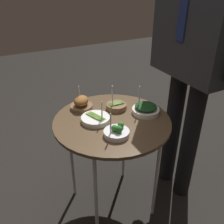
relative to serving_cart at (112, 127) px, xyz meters
The scene contains 8 objects.
ground_plane 0.63m from the serving_cart, ahead, with size 8.00×8.00×0.00m, color black.
serving_cart is the anchor object (origin of this frame).
bowl_roast_back_right 0.24m from the serving_cart, 152.59° to the right, with size 0.14×0.13×0.13m.
bowl_broccoli_front_left 0.17m from the serving_cart, 18.32° to the right, with size 0.13×0.13×0.14m.
bowl_spinach_front_center 0.23m from the serving_cart, 84.34° to the left, with size 0.16×0.16×0.17m.
bowl_asparagus_far_rim 0.15m from the serving_cart, 141.21° to the left, with size 0.12×0.12×0.16m.
bowl_asparagus_near_rim 0.11m from the serving_cart, 107.54° to the right, with size 0.16×0.16×0.13m.
waiter_figure 0.70m from the serving_cart, 84.77° to the left, with size 0.65×0.25×1.77m.
Camera 1 is at (1.07, -0.55, 1.41)m, focal length 40.00 mm.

